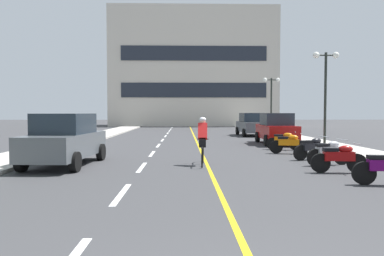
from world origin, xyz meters
TOP-DOWN VIEW (x-y plane):
  - ground_plane at (0.00, 21.00)m, footprint 140.00×140.00m
  - curb_left at (-7.20, 24.00)m, footprint 2.40×72.00m
  - curb_right at (7.20, 24.00)m, footprint 2.40×72.00m
  - lane_dash_1 at (-2.00, 6.00)m, footprint 0.14×2.20m
  - lane_dash_2 at (-2.00, 10.00)m, footprint 0.14×2.20m
  - lane_dash_3 at (-2.00, 14.00)m, footprint 0.14×2.20m
  - lane_dash_4 at (-2.00, 18.00)m, footprint 0.14×2.20m
  - lane_dash_5 at (-2.00, 22.00)m, footprint 0.14×2.20m
  - lane_dash_6 at (-2.00, 26.00)m, footprint 0.14×2.20m
  - lane_dash_7 at (-2.00, 30.00)m, footprint 0.14×2.20m
  - lane_dash_8 at (-2.00, 34.00)m, footprint 0.14×2.20m
  - lane_dash_9 at (-2.00, 38.00)m, footprint 0.14×2.20m
  - lane_dash_10 at (-2.00, 42.00)m, footprint 0.14×2.20m
  - lane_dash_11 at (-2.00, 46.00)m, footprint 0.14×2.20m
  - centre_line_yellow at (0.25, 24.00)m, footprint 0.12×66.00m
  - office_building at (0.79, 49.21)m, footprint 22.59×8.55m
  - street_lamp_mid at (7.31, 17.74)m, footprint 1.46×0.36m
  - street_lamp_far at (7.03, 28.95)m, footprint 1.46×0.36m
  - parked_car_near at (-4.72, 10.50)m, footprint 2.12×4.29m
  - parked_car_mid at (4.87, 18.85)m, footprint 2.01×4.25m
  - parked_car_far at (4.83, 26.44)m, footprint 2.04×4.26m
  - motorcycle_3 at (4.18, 8.71)m, footprint 1.70×0.60m
  - motorcycle_4 at (4.51, 10.28)m, footprint 1.67×0.70m
  - motorcycle_5 at (4.46, 11.77)m, footprint 1.64×0.80m
  - motorcycle_6 at (4.15, 13.87)m, footprint 1.69×0.63m
  - motorcycle_7 at (4.39, 15.52)m, footprint 1.66×0.74m
  - cyclist_rider at (0.09, 10.48)m, footprint 0.42×1.77m

SIDE VIEW (x-z plane):
  - ground_plane at x=0.00m, z-range 0.00..0.00m
  - lane_dash_1 at x=-2.00m, z-range 0.00..0.01m
  - lane_dash_2 at x=-2.00m, z-range 0.00..0.01m
  - lane_dash_3 at x=-2.00m, z-range 0.00..0.01m
  - lane_dash_4 at x=-2.00m, z-range 0.00..0.01m
  - lane_dash_5 at x=-2.00m, z-range 0.00..0.01m
  - lane_dash_6 at x=-2.00m, z-range 0.00..0.01m
  - lane_dash_7 at x=-2.00m, z-range 0.00..0.01m
  - lane_dash_8 at x=-2.00m, z-range 0.00..0.01m
  - lane_dash_9 at x=-2.00m, z-range 0.00..0.01m
  - lane_dash_10 at x=-2.00m, z-range 0.00..0.01m
  - lane_dash_11 at x=-2.00m, z-range 0.00..0.01m
  - centre_line_yellow at x=0.25m, z-range 0.00..0.01m
  - curb_left at x=-7.20m, z-range 0.00..0.12m
  - curb_right at x=7.20m, z-range 0.00..0.12m
  - motorcycle_3 at x=4.18m, z-range 0.01..0.93m
  - motorcycle_4 at x=4.51m, z-range 0.01..0.93m
  - motorcycle_5 at x=4.46m, z-range 0.01..0.93m
  - motorcycle_6 at x=4.15m, z-range 0.01..0.93m
  - motorcycle_7 at x=4.39m, z-range 0.01..0.93m
  - cyclist_rider at x=0.09m, z-range 0.03..1.74m
  - parked_car_near at x=-4.72m, z-range 0.01..1.83m
  - parked_car_mid at x=4.87m, z-range 0.01..1.83m
  - parked_car_far at x=4.83m, z-range 0.01..1.83m
  - street_lamp_far at x=7.03m, z-range 1.25..6.00m
  - street_lamp_mid at x=7.31m, z-range 1.30..6.39m
  - office_building at x=0.79m, z-range 0.00..15.95m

